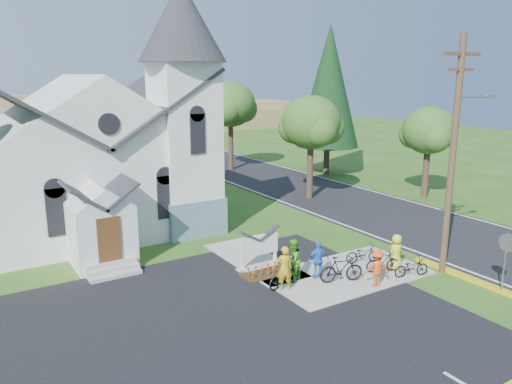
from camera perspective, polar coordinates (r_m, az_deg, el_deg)
ground at (r=20.87m, az=7.99°, el=-10.62°), size 120.00×120.00×0.00m
parking_lot at (r=16.02m, az=-7.65°, el=-18.54°), size 20.00×16.00×0.02m
road at (r=37.99m, az=5.11°, el=0.54°), size 8.00×90.00×0.02m
sidewalk at (r=22.12m, az=10.18°, el=-9.20°), size 7.00×4.00×0.05m
church at (r=28.03m, az=-17.56°, el=6.23°), size 12.35×12.00×13.00m
church_sign at (r=22.22m, az=0.36°, el=-6.11°), size 2.20×0.40×1.70m
flower_bed at (r=21.88m, az=1.64°, el=-9.22°), size 2.60×1.10×0.07m
utility_pole at (r=22.23m, az=21.71°, el=4.58°), size 3.45×0.28×10.00m
stop_sign at (r=21.66m, az=26.73°, el=-6.02°), size 0.11×0.76×2.48m
tree_road_near at (r=33.90m, az=6.33°, el=7.85°), size 4.00×4.00×7.05m
tree_road_mid at (r=44.12m, az=-2.95°, el=9.95°), size 4.40×4.40×7.80m
tree_road_far at (r=36.05m, az=19.17°, el=6.61°), size 3.60×3.60×6.30m
conifer at (r=42.52m, az=8.33°, el=11.86°), size 5.20×5.20×12.40m
distant_hills at (r=72.82m, az=-19.56°, el=7.73°), size 61.00×10.00×5.60m
cyclist_0 at (r=19.93m, az=3.25°, el=-8.69°), size 0.76×0.60×1.82m
bike_0 at (r=20.42m, az=3.31°, el=-9.49°), size 1.86×0.97×0.93m
cyclist_1 at (r=20.78m, az=4.20°, el=-7.78°), size 1.08×0.99×1.81m
bike_1 at (r=21.04m, az=9.71°, el=-8.69°), size 1.93×1.12×1.12m
cyclist_2 at (r=21.17m, az=7.12°, el=-7.70°), size 1.02×0.63×1.63m
bike_2 at (r=23.30m, az=12.14°, el=-6.91°), size 1.74×1.06×0.86m
cyclist_3 at (r=20.88m, az=13.64°, el=-8.43°), size 1.14×0.94×1.54m
bike_3 at (r=22.46m, az=14.28°, el=-7.75°), size 1.57×0.93×0.91m
cyclist_4 at (r=22.80m, az=15.74°, el=-6.61°), size 0.79×0.52×1.59m
bike_4 at (r=22.33m, az=17.33°, el=-8.19°), size 1.67×0.98×0.83m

